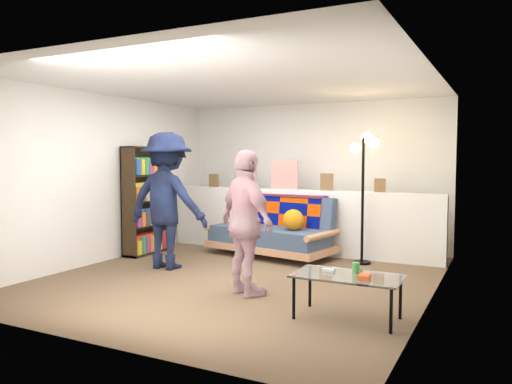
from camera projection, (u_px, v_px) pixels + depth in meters
ground at (242, 278)px, 6.24m from camera, size 5.00×5.00×0.00m
room_shell at (258, 145)px, 6.54m from camera, size 4.60×5.05×2.45m
half_wall_ledge at (296, 221)px, 7.81m from camera, size 4.45×0.15×1.00m
ledge_decor at (283, 178)px, 7.85m from camera, size 2.97×0.02×0.45m
futon_sofa at (273, 231)px, 7.61m from camera, size 2.05×1.24×0.83m
bookshelf at (146, 204)px, 7.76m from camera, size 0.28×0.83×1.67m
coffee_table at (348, 278)px, 4.62m from camera, size 1.00×0.56×0.51m
floor_lamp at (364, 171)px, 7.00m from camera, size 0.42×0.33×1.86m
person_left at (167, 201)px, 6.73m from camera, size 1.20×0.71×1.84m
person_right at (246, 223)px, 5.39m from camera, size 1.00×0.81×1.59m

